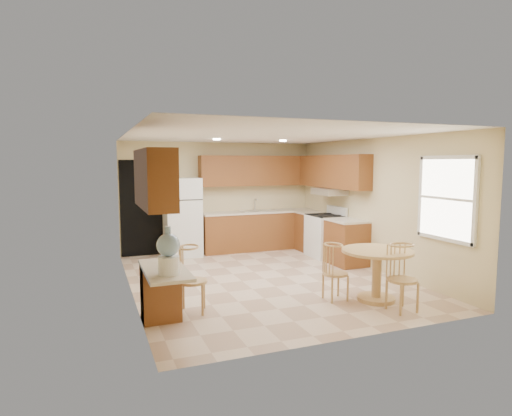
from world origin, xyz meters
name	(u,v)px	position (x,y,z in m)	size (l,w,h in m)	color
floor	(264,279)	(0.00, 0.00, 0.00)	(5.50, 5.50, 0.00)	beige
ceiling	(264,136)	(0.00, 0.00, 2.50)	(4.50, 5.50, 0.02)	white
wall_back	(219,197)	(0.00, 2.75, 1.25)	(4.50, 0.02, 2.50)	#C7BA86
wall_front	(356,233)	(0.00, -2.75, 1.25)	(4.50, 0.02, 2.50)	#C7BA86
wall_left	(130,214)	(-2.25, 0.00, 1.25)	(0.02, 5.50, 2.50)	#C7BA86
wall_right	(372,204)	(2.25, 0.00, 1.25)	(0.02, 5.50, 2.50)	#C7BA86
doorway	(143,208)	(-1.75, 2.73, 1.05)	(0.90, 0.02, 2.10)	black
base_cab_back	(259,231)	(0.88, 2.45, 0.43)	(2.75, 0.60, 0.87)	brown
counter_back	(259,212)	(0.88, 2.45, 0.89)	(2.75, 0.63, 0.04)	beige
base_cab_right_a	(311,232)	(1.95, 1.85, 0.43)	(0.60, 0.59, 0.87)	brown
counter_right_a	(312,213)	(1.95, 1.85, 0.89)	(0.63, 0.59, 0.04)	beige
base_cab_right_b	(346,243)	(1.95, 0.40, 0.43)	(0.60, 0.80, 0.87)	brown
counter_right_b	(347,221)	(1.95, 0.40, 0.89)	(0.63, 0.80, 0.04)	beige
upper_cab_back	(257,171)	(0.88, 2.58, 1.85)	(2.75, 0.33, 0.70)	brown
upper_cab_right	(332,171)	(2.08, 1.21, 1.85)	(0.33, 2.42, 0.70)	brown
upper_cab_left	(154,179)	(-2.08, -1.60, 1.85)	(0.33, 1.40, 0.70)	brown
sink	(258,211)	(0.85, 2.45, 0.91)	(0.78, 0.44, 0.01)	silver
range_hood	(329,192)	(2.00, 1.18, 1.42)	(0.50, 0.76, 0.14)	silver
desk_pedestal	(161,292)	(-2.00, -1.32, 0.36)	(0.48, 0.42, 0.72)	brown
desk_top	(165,270)	(-2.00, -1.70, 0.75)	(0.50, 1.20, 0.04)	beige
window	(447,199)	(2.23, -1.85, 1.50)	(0.06, 1.12, 1.30)	white
can_light_a	(217,139)	(-0.50, 1.20, 2.48)	(0.14, 0.14, 0.02)	white
can_light_b	(283,141)	(0.90, 1.20, 2.48)	(0.14, 0.14, 0.02)	white
refrigerator	(182,217)	(-0.95, 2.40, 0.86)	(0.75, 0.73, 1.71)	white
stove	(325,235)	(1.92, 1.18, 0.47)	(0.65, 0.76, 1.09)	white
dining_table	(377,267)	(1.10, -1.70, 0.50)	(1.04, 1.04, 0.77)	tan
chair_table_a	(339,267)	(0.55, -1.53, 0.51)	(0.37, 0.48, 0.84)	tan
chair_table_b	(407,273)	(1.15, -2.29, 0.56)	(0.41, 0.41, 0.92)	tan
chair_desk	(194,274)	(-1.55, -1.29, 0.55)	(0.40, 0.52, 0.91)	tan
water_crock	(168,253)	(-2.00, -1.99, 1.02)	(0.27, 0.27, 0.55)	white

